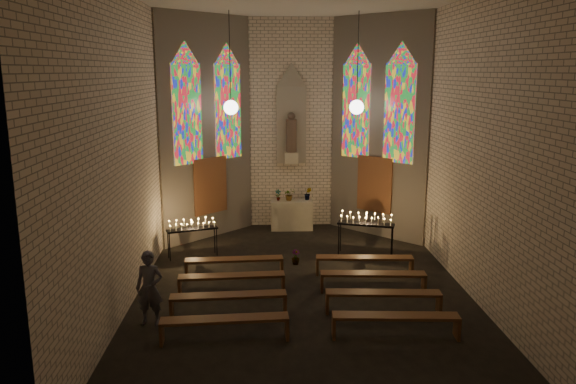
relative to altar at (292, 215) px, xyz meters
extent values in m
plane|color=black|center=(0.00, -5.45, -0.50)|extent=(12.00, 12.00, 0.00)
cube|color=beige|center=(0.00, 0.55, 3.00)|extent=(8.00, 0.02, 7.00)
cube|color=beige|center=(0.00, -11.45, 3.00)|extent=(8.00, 0.02, 7.00)
cube|color=beige|center=(-4.00, -5.45, 3.00)|extent=(0.02, 12.00, 7.00)
cube|color=beige|center=(4.00, -5.45, 3.00)|extent=(0.02, 12.00, 7.00)
cube|color=beige|center=(-2.75, -0.70, 3.00)|extent=(2.72, 2.72, 7.00)
cube|color=beige|center=(2.75, -0.70, 3.00)|extent=(2.72, 2.72, 7.00)
cube|color=#4C3F8C|center=(-3.21, -1.39, 3.50)|extent=(0.78, 0.78, 3.00)
cube|color=#4C3F8C|center=(-2.06, -0.24, 3.50)|extent=(0.78, 0.78, 3.00)
cube|color=#4C3F8C|center=(2.06, -0.24, 3.50)|extent=(0.78, 0.78, 3.00)
cube|color=#4C3F8C|center=(3.21, -1.39, 3.50)|extent=(0.78, 0.78, 3.00)
cube|color=brown|center=(-2.63, -0.82, 1.20)|extent=(0.95, 0.95, 1.80)
cube|color=brown|center=(2.63, -0.82, 1.20)|extent=(0.95, 0.95, 1.80)
cube|color=gray|center=(0.00, 0.47, 3.00)|extent=(1.00, 0.12, 2.60)
cone|color=gray|center=(0.00, 0.47, 4.65)|extent=(1.00, 1.00, 0.80)
cube|color=beige|center=(0.00, 0.33, 1.90)|extent=(0.45, 0.30, 0.40)
cylinder|color=brown|center=(0.00, 0.33, 2.65)|extent=(0.36, 0.36, 1.10)
sphere|color=brown|center=(0.00, 0.33, 3.30)|extent=(0.26, 0.26, 0.26)
sphere|color=white|center=(-1.90, -1.35, 3.70)|extent=(0.44, 0.44, 0.44)
cylinder|color=black|center=(-1.90, -1.35, 5.10)|extent=(0.02, 0.02, 2.80)
sphere|color=white|center=(1.90, -1.35, 3.70)|extent=(0.44, 0.44, 0.44)
cylinder|color=black|center=(1.90, -1.35, 5.10)|extent=(0.02, 0.02, 2.80)
cube|color=beige|center=(0.00, 0.00, 0.00)|extent=(1.40, 0.60, 1.00)
imported|color=#4C723F|center=(-0.46, 0.00, 0.69)|extent=(0.21, 0.15, 0.38)
imported|color=#4C723F|center=(-0.08, 0.01, 0.71)|extent=(0.47, 0.44, 0.41)
imported|color=#4C723F|center=(0.55, 0.07, 0.72)|extent=(0.24, 0.20, 0.44)
imported|color=#4C723F|center=(-0.06, -3.54, -0.29)|extent=(0.30, 0.30, 0.41)
cube|color=black|center=(-3.00, -2.80, 0.33)|extent=(1.48, 0.79, 0.05)
cylinder|color=black|center=(-3.60, -3.14, -0.09)|extent=(0.03, 0.03, 0.81)
cylinder|color=black|center=(-2.31, -2.71, -0.09)|extent=(0.03, 0.03, 0.81)
cylinder|color=black|center=(-3.68, -2.89, -0.09)|extent=(0.03, 0.03, 0.81)
cylinder|color=black|center=(-2.40, -2.45, -0.09)|extent=(0.03, 0.03, 0.81)
cube|color=black|center=(2.02, -2.83, 0.44)|extent=(1.67, 0.87, 0.05)
cylinder|color=black|center=(1.24, -2.74, -0.04)|extent=(0.03, 0.03, 0.92)
cylinder|color=black|center=(2.70, -3.21, -0.04)|extent=(0.03, 0.03, 0.92)
cylinder|color=black|center=(1.34, -2.44, -0.04)|extent=(0.03, 0.03, 0.92)
cylinder|color=black|center=(2.79, -2.92, -0.04)|extent=(0.03, 0.03, 0.92)
cube|color=#522F17|center=(-1.71, -4.41, -0.04)|extent=(2.56, 0.51, 0.06)
cube|color=#522F17|center=(-2.96, -4.48, -0.27)|extent=(0.08, 0.36, 0.46)
cube|color=#522F17|center=(-0.47, -4.33, -0.27)|extent=(0.08, 0.36, 0.46)
cube|color=#522F17|center=(1.71, -4.41, -0.04)|extent=(2.56, 0.51, 0.06)
cube|color=#522F17|center=(0.47, -4.33, -0.27)|extent=(0.08, 0.36, 0.46)
cube|color=#522F17|center=(2.96, -4.48, -0.27)|extent=(0.08, 0.36, 0.46)
cube|color=#522F17|center=(-1.71, -5.61, -0.04)|extent=(2.56, 0.51, 0.06)
cube|color=#522F17|center=(-2.96, -5.68, -0.27)|extent=(0.08, 0.36, 0.46)
cube|color=#522F17|center=(-0.47, -5.53, -0.27)|extent=(0.08, 0.36, 0.46)
cube|color=#522F17|center=(1.71, -5.61, -0.04)|extent=(2.56, 0.51, 0.06)
cube|color=#522F17|center=(0.47, -5.53, -0.27)|extent=(0.08, 0.36, 0.46)
cube|color=#522F17|center=(2.96, -5.68, -0.27)|extent=(0.08, 0.36, 0.46)
cube|color=#522F17|center=(-1.71, -6.81, -0.04)|extent=(2.56, 0.51, 0.06)
cube|color=#522F17|center=(-2.96, -6.88, -0.27)|extent=(0.08, 0.36, 0.46)
cube|color=#522F17|center=(-0.47, -6.73, -0.27)|extent=(0.08, 0.36, 0.46)
cube|color=#522F17|center=(1.71, -6.81, -0.04)|extent=(2.56, 0.51, 0.06)
cube|color=#522F17|center=(0.47, -6.73, -0.27)|extent=(0.08, 0.36, 0.46)
cube|color=#522F17|center=(2.96, -6.88, -0.27)|extent=(0.08, 0.36, 0.46)
cube|color=#522F17|center=(-1.71, -8.01, -0.04)|extent=(2.56, 0.51, 0.06)
cube|color=#522F17|center=(-2.96, -8.08, -0.27)|extent=(0.08, 0.36, 0.46)
cube|color=#522F17|center=(-0.47, -7.93, -0.27)|extent=(0.08, 0.36, 0.46)
cube|color=#522F17|center=(1.71, -8.01, -0.04)|extent=(2.56, 0.51, 0.06)
cube|color=#522F17|center=(0.47, -7.93, -0.27)|extent=(0.08, 0.36, 0.46)
cube|color=#522F17|center=(2.96, -8.08, -0.27)|extent=(0.08, 0.36, 0.46)
imported|color=#4C4B55|center=(-3.35, -7.16, 0.30)|extent=(0.62, 0.44, 1.60)
camera|label=1|loc=(-0.88, -18.39, 4.79)|focal=35.00mm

